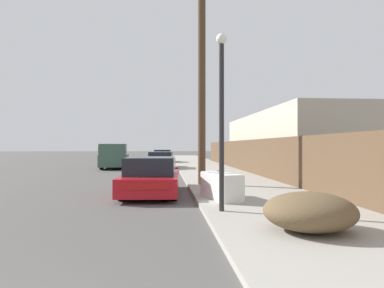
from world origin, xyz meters
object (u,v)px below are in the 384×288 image
object	(u,v)px
parked_sports_car_red	(151,178)
car_parked_mid	(161,161)
pickup_truck	(114,156)
car_parked_far	(163,157)
utility_pole	(202,75)
street_lamp	(222,107)
brush_pile	(310,211)
discarded_fridge	(221,186)

from	to	relation	value
parked_sports_car_red	car_parked_mid	xyz separation A→B (m)	(0.22, 12.80, 0.01)
pickup_truck	car_parked_far	bearing A→B (deg)	-118.32
car_parked_mid	utility_pole	bearing A→B (deg)	-76.80
parked_sports_car_red	street_lamp	distance (m)	4.58
utility_pole	brush_pile	size ratio (longest dim) A/B	5.17
discarded_fridge	brush_pile	world-z (taller)	discarded_fridge
parked_sports_car_red	street_lamp	bearing A→B (deg)	-61.27
car_parked_mid	utility_pole	size ratio (longest dim) A/B	0.52
street_lamp	brush_pile	distance (m)	3.21
parked_sports_car_red	car_parked_mid	bearing A→B (deg)	91.71
car_parked_far	pickup_truck	xyz separation A→B (m)	(-3.53, -7.79, 0.29)
pickup_truck	car_parked_mid	bearing A→B (deg)	156.24
discarded_fridge	parked_sports_car_red	world-z (taller)	parked_sports_car_red
discarded_fridge	brush_pile	bearing A→B (deg)	-90.32
car_parked_far	brush_pile	bearing A→B (deg)	-83.20
utility_pole	street_lamp	bearing A→B (deg)	-91.47
street_lamp	car_parked_far	bearing A→B (deg)	93.49
discarded_fridge	street_lamp	xyz separation A→B (m)	(-0.29, -1.84, 2.11)
utility_pole	street_lamp	xyz separation A→B (m)	(-0.15, -5.70, -1.96)
car_parked_far	brush_pile	size ratio (longest dim) A/B	2.68
car_parked_far	utility_pole	bearing A→B (deg)	-84.17
pickup_truck	utility_pole	size ratio (longest dim) A/B	0.66
street_lamp	brush_pile	xyz separation A→B (m)	(1.28, -2.02, -2.13)
car_parked_mid	utility_pole	distance (m)	11.63
parked_sports_car_red	car_parked_far	world-z (taller)	car_parked_far
parked_sports_car_red	car_parked_mid	world-z (taller)	parked_sports_car_red
car_parked_mid	car_parked_far	xyz separation A→B (m)	(0.03, 9.05, 0.02)
car_parked_far	parked_sports_car_red	bearing A→B (deg)	-89.73
discarded_fridge	utility_pole	distance (m)	5.62
pickup_truck	utility_pole	world-z (taller)	utility_pole
car_parked_mid	street_lamp	bearing A→B (deg)	-80.42
parked_sports_car_red	car_parked_far	xyz separation A→B (m)	(0.25, 21.85, 0.03)
brush_pile	street_lamp	bearing A→B (deg)	122.30
brush_pile	parked_sports_car_red	bearing A→B (deg)	118.33
car_parked_mid	brush_pile	xyz separation A→B (m)	(2.86, -18.52, -0.12)
pickup_truck	brush_pile	xyz separation A→B (m)	(6.36, -19.78, -0.43)
discarded_fridge	car_parked_far	world-z (taller)	car_parked_far
parked_sports_car_red	utility_pole	bearing A→B (deg)	48.51
pickup_truck	street_lamp	xyz separation A→B (m)	(5.08, -17.76, 1.70)
brush_pile	discarded_fridge	bearing A→B (deg)	104.37
parked_sports_car_red	car_parked_mid	size ratio (longest dim) A/B	0.98
pickup_truck	brush_pile	world-z (taller)	pickup_truck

